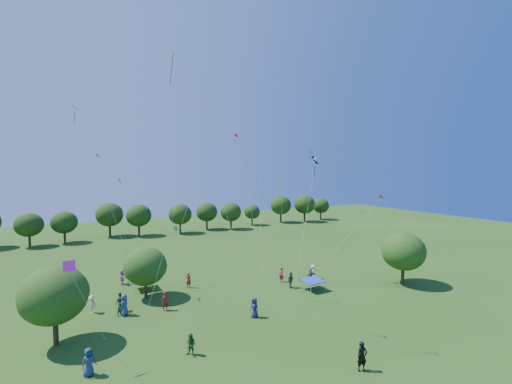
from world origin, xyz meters
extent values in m
plane|color=#2B5017|center=(0.00, 0.00, 0.00)|extent=(160.00, 160.00, 0.00)
cylinder|color=#422B19|center=(-16.93, 14.35, 0.91)|extent=(0.37, 0.37, 1.81)
ellipsoid|color=#284F16|center=(-16.93, 14.35, 3.85)|extent=(4.79, 4.79, 4.31)
cylinder|color=#422B19|center=(-9.13, 20.83, 0.74)|extent=(0.30, 0.30, 1.48)
ellipsoid|color=#284F16|center=(-9.13, 20.83, 3.31)|extent=(4.30, 4.30, 3.87)
cylinder|color=#422B19|center=(17.56, 10.94, 0.89)|extent=(0.37, 0.37, 1.78)
ellipsoid|color=#284F16|center=(17.56, 10.94, 3.83)|extent=(4.84, 4.84, 4.35)
cylinder|color=#422B19|center=(-21.78, 54.28, 0.93)|extent=(0.38, 0.38, 1.87)
ellipsoid|color=#1F3E11|center=(-21.78, 54.28, 3.77)|extent=(4.48, 4.48, 4.03)
cylinder|color=#422B19|center=(-16.56, 54.89, 0.92)|extent=(0.38, 0.38, 1.84)
ellipsoid|color=#1F3E11|center=(-16.56, 54.89, 3.72)|extent=(4.42, 4.42, 3.98)
cylinder|color=#422B19|center=(-8.83, 57.29, 1.07)|extent=(0.44, 0.44, 2.14)
ellipsoid|color=#1F3E11|center=(-8.83, 57.29, 4.33)|extent=(5.14, 5.14, 4.63)
cylinder|color=#422B19|center=(-3.73, 55.12, 1.01)|extent=(0.42, 0.42, 2.03)
ellipsoid|color=#1F3E11|center=(-3.73, 55.12, 4.09)|extent=(4.86, 4.86, 4.37)
cylinder|color=#422B19|center=(4.25, 54.00, 0.98)|extent=(0.40, 0.40, 1.96)
ellipsoid|color=#1F3E11|center=(4.25, 54.00, 3.96)|extent=(4.71, 4.71, 4.24)
cylinder|color=#422B19|center=(10.62, 55.53, 0.96)|extent=(0.39, 0.39, 1.91)
ellipsoid|color=#1F3E11|center=(10.62, 55.53, 3.87)|extent=(4.59, 4.59, 4.13)
cylinder|color=#422B19|center=(15.42, 53.36, 0.94)|extent=(0.39, 0.39, 1.89)
ellipsoid|color=#1F3E11|center=(15.42, 53.36, 3.82)|extent=(4.54, 4.54, 4.08)
cylinder|color=#422B19|center=(22.08, 55.90, 0.79)|extent=(0.33, 0.33, 1.58)
ellipsoid|color=#1F3E11|center=(22.08, 55.90, 3.20)|extent=(3.80, 3.80, 3.42)
cylinder|color=#422B19|center=(30.27, 56.13, 1.07)|extent=(0.44, 0.44, 2.13)
ellipsoid|color=#1F3E11|center=(30.27, 56.13, 4.31)|extent=(5.12, 5.12, 4.61)
cylinder|color=#422B19|center=(36.10, 54.14, 1.09)|extent=(0.45, 0.45, 2.18)
ellipsoid|color=#1F3E11|center=(36.10, 54.14, 4.41)|extent=(5.24, 5.24, 4.72)
cylinder|color=#422B19|center=(42.14, 55.19, 0.91)|extent=(0.37, 0.37, 1.81)
ellipsoid|color=#1F3E11|center=(42.14, 55.19, 3.66)|extent=(4.35, 4.35, 3.91)
cube|color=red|center=(-8.84, 23.57, 1.05)|extent=(2.20, 2.20, 0.08)
cylinder|color=#999999|center=(-9.84, 22.57, 0.55)|extent=(0.05, 0.05, 1.10)
cylinder|color=#999999|center=(-7.84, 22.57, 0.55)|extent=(0.05, 0.05, 1.10)
cylinder|color=#999999|center=(-9.84, 24.57, 0.55)|extent=(0.05, 0.05, 1.10)
cylinder|color=#999999|center=(-7.84, 24.57, 0.55)|extent=(0.05, 0.05, 1.10)
cube|color=#1C3EBC|center=(7.28, 14.42, 1.05)|extent=(2.20, 2.20, 0.08)
cylinder|color=#999999|center=(6.28, 13.42, 0.55)|extent=(0.05, 0.05, 1.10)
cylinder|color=#999999|center=(8.28, 13.42, 0.55)|extent=(0.05, 0.05, 1.10)
cylinder|color=#999999|center=(6.28, 15.42, 0.55)|extent=(0.05, 0.05, 1.10)
cylinder|color=#999999|center=(8.28, 15.42, 0.55)|extent=(0.05, 0.05, 1.10)
imported|color=black|center=(0.68, 0.89, 0.97)|extent=(0.81, 0.62, 1.94)
imported|color=navy|center=(-11.67, 17.42, 0.97)|extent=(1.03, 1.05, 1.94)
imported|color=maroon|center=(-8.16, 16.73, 0.89)|extent=(0.71, 0.50, 1.77)
imported|color=#275B3A|center=(-11.92, 17.64, 0.83)|extent=(0.92, 0.85, 1.66)
imported|color=beige|center=(9.76, 17.44, 0.85)|extent=(0.58, 1.15, 1.71)
imported|color=#39312E|center=(5.58, 16.12, 0.89)|extent=(1.15, 0.89, 1.79)
imported|color=#8A5071|center=(8.75, 16.65, 0.80)|extent=(1.54, 0.68, 1.60)
imported|color=#1B1E50|center=(-1.60, 11.39, 0.88)|extent=(0.76, 0.98, 1.76)
imported|color=maroon|center=(5.76, 18.27, 0.86)|extent=(0.63, 0.75, 1.72)
imported|color=#245223|center=(-8.53, 8.07, 0.78)|extent=(0.83, 0.86, 1.57)
imported|color=beige|center=(-14.24, 19.40, 0.82)|extent=(1.08, 1.12, 1.64)
imported|color=#413834|center=(-11.87, 18.53, 0.90)|extent=(1.12, 1.04, 1.80)
imported|color=#A761A4|center=(-10.66, 26.37, 0.87)|extent=(0.76, 1.69, 1.75)
imported|color=navy|center=(-14.99, 8.92, 0.91)|extent=(1.01, 0.78, 1.82)
imported|color=maroon|center=(-4.36, 21.68, 0.85)|extent=(0.75, 0.72, 1.70)
cube|color=black|center=(9.41, 16.92, 14.24)|extent=(1.21, 1.09, 0.92)
cube|color=black|center=(9.41, 16.97, 12.97)|extent=(0.11, 0.27, 1.18)
sphere|color=white|center=(9.41, 16.86, 14.34)|extent=(0.34, 0.34, 0.34)
cylinder|color=white|center=(9.41, 16.86, 14.06)|extent=(0.25, 0.47, 0.31)
cylinder|color=white|center=(9.41, 16.86, 14.06)|extent=(0.25, 0.47, 0.31)
cylinder|color=beige|center=(7.14, 15.55, 7.55)|extent=(4.55, 2.76, 12.50)
cube|color=red|center=(-6.31, 20.00, 25.10)|extent=(0.69, 0.86, 0.67)
cube|color=red|center=(-6.31, 20.05, 23.12)|extent=(0.26, 0.63, 2.94)
cylinder|color=beige|center=(-3.64, 16.28, 13.04)|extent=(5.38, 7.47, 23.49)
cube|color=red|center=(5.05, 28.89, 17.91)|extent=(0.69, 0.54, 0.49)
cube|color=red|center=(5.05, 28.94, 17.14)|extent=(0.13, 0.18, 0.76)
cylinder|color=beige|center=(4.57, 24.26, 9.48)|extent=(1.00, 9.27, 16.36)
cube|color=yellow|center=(-2.09, 21.01, 16.26)|extent=(0.76, 0.82, 0.49)
cylinder|color=beige|center=(-4.62, 21.37, 8.64)|extent=(5.08, 0.74, 14.69)
cube|color=#BDD212|center=(-1.04, 8.09, 12.55)|extent=(0.49, 0.50, 0.31)
cube|color=#BDD212|center=(-1.04, 8.14, 11.84)|extent=(0.06, 0.21, 0.90)
cylinder|color=beige|center=(-0.13, 9.00, 6.84)|extent=(1.85, 1.84, 11.09)
cube|color=green|center=(-5.28, 23.16, 6.48)|extent=(0.72, 0.65, 0.48)
cylinder|color=beige|center=(-6.22, 22.56, 3.77)|extent=(1.90, 1.22, 4.94)
cube|color=#148BD1|center=(-14.99, 25.19, 19.49)|extent=(0.72, 0.86, 0.56)
cube|color=#148BD1|center=(-14.99, 25.24, 18.40)|extent=(0.18, 0.28, 1.23)
cylinder|color=beige|center=(-12.22, 25.37, 10.24)|extent=(5.56, 0.37, 17.89)
cube|color=#AB1C99|center=(-15.88, 10.05, 6.98)|extent=(0.77, 0.47, 0.63)
cylinder|color=beige|center=(-14.87, 10.37, 3.99)|extent=(2.05, 0.67, 5.38)
cube|color=white|center=(-5.57, 8.67, 23.24)|extent=(0.62, 0.70, 0.56)
cube|color=white|center=(-5.57, 8.72, 22.41)|extent=(0.09, 0.21, 0.86)
cylinder|color=beige|center=(-8.45, 9.78, 12.14)|extent=(5.78, 2.23, 21.68)
cube|color=#0C98BC|center=(-12.79, 27.40, 14.75)|extent=(0.49, 0.49, 0.35)
cylinder|color=beige|center=(-11.24, 26.60, 7.94)|extent=(3.13, 1.63, 13.27)
cube|color=red|center=(-11.38, 20.70, 12.05)|extent=(0.44, 0.59, 0.44)
cylinder|color=beige|center=(-11.07, 20.33, 6.57)|extent=(0.65, 0.76, 10.54)
cube|color=#D0470A|center=(13.94, 11.17, 10.22)|extent=(0.30, 0.47, 0.38)
cylinder|color=beige|center=(12.14, 14.01, 5.67)|extent=(3.63, 5.71, 8.75)
cube|color=gold|center=(0.20, 26.56, 20.31)|extent=(0.47, 0.70, 0.58)
cube|color=gold|center=(0.20, 26.61, 19.34)|extent=(0.18, 0.25, 1.11)
cylinder|color=beige|center=(2.00, 23.05, 10.67)|extent=(3.62, 7.03, 18.75)
cube|color=#177E2A|center=(8.28, 16.34, 15.18)|extent=(0.51, 0.65, 0.54)
cube|color=#177E2A|center=(8.28, 16.39, 14.47)|extent=(0.11, 0.17, 0.67)
cylinder|color=beige|center=(9.29, 16.65, 8.12)|extent=(2.04, 0.64, 13.64)
cube|color=blue|center=(15.95, 13.22, 9.89)|extent=(0.57, 0.60, 0.40)
cube|color=blue|center=(15.95, 13.27, 9.05)|extent=(0.09, 0.24, 1.04)
cylinder|color=beige|center=(12.98, 14.95, 5.49)|extent=(5.95, 3.47, 8.39)
cube|color=#9B198F|center=(5.85, 24.37, 12.19)|extent=(0.42, 0.51, 0.37)
cube|color=#9B198F|center=(5.85, 24.42, 11.44)|extent=(0.14, 0.22, 0.93)
cylinder|color=beige|center=(5.01, 22.07, 6.65)|extent=(1.70, 4.63, 10.72)
camera|label=1|loc=(-15.80, -14.61, 13.17)|focal=24.00mm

